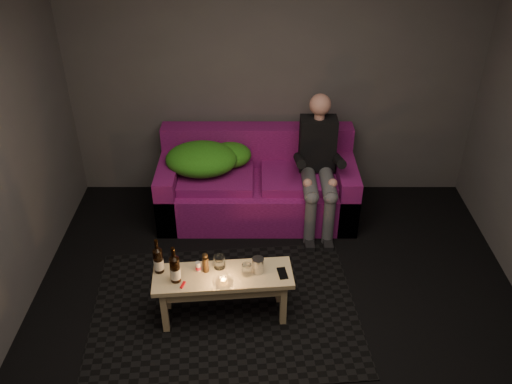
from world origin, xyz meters
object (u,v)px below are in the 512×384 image
(beer_bottle_a, at_px, (158,260))
(steel_cup, at_px, (258,265))
(coffee_table, at_px, (223,282))
(beer_bottle_b, at_px, (175,269))
(sofa, at_px, (257,186))
(person, at_px, (318,162))

(beer_bottle_a, xyz_separation_m, steel_cup, (0.74, -0.01, -0.05))
(coffee_table, distance_m, beer_bottle_b, 0.40)
(beer_bottle_a, distance_m, beer_bottle_b, 0.17)
(beer_bottle_a, xyz_separation_m, beer_bottle_b, (0.14, -0.10, 0.00))
(steel_cup, bearing_deg, sofa, 90.14)
(steel_cup, bearing_deg, person, 65.96)
(sofa, distance_m, coffee_table, 1.48)
(beer_bottle_b, distance_m, steel_cup, 0.62)
(sofa, distance_m, beer_bottle_b, 1.65)
(beer_bottle_a, height_order, steel_cup, beer_bottle_a)
(sofa, xyz_separation_m, beer_bottle_b, (-0.60, -1.52, 0.25))
(person, distance_m, beer_bottle_a, 1.82)
(person, xyz_separation_m, coffee_table, (-0.83, -1.30, -0.30))
(person, height_order, coffee_table, person)
(sofa, bearing_deg, person, -15.13)
(beer_bottle_b, bearing_deg, sofa, 68.34)
(beer_bottle_a, bearing_deg, person, 43.94)
(sofa, bearing_deg, beer_bottle_b, -111.66)
(sofa, relative_size, beer_bottle_b, 6.13)
(sofa, distance_m, steel_cup, 1.43)
(person, distance_m, coffee_table, 1.57)
(person, bearing_deg, beer_bottle_a, -136.06)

